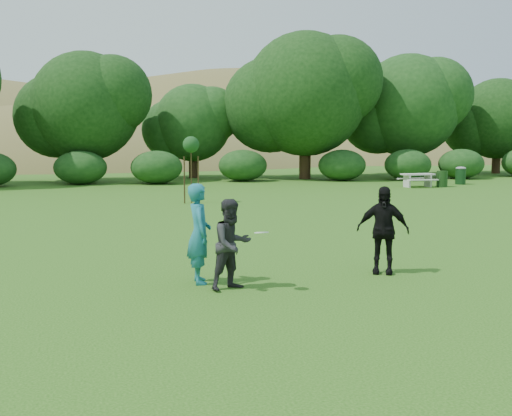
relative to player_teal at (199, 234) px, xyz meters
The scene contains 11 objects.
ground 2.19m from the player_teal, ahead, with size 120.00×120.00×0.00m, color #19470C.
player_teal is the anchor object (origin of this frame).
player_grey 0.86m from the player_teal, 53.45° to the right, with size 0.84×0.65×1.72m, color #262628.
player_black 3.88m from the player_teal, ahead, with size 1.08×0.45×1.85m, color black.
trash_can_near 26.17m from the player_teal, 48.89° to the left, with size 0.60×0.60×0.90m, color #193814.
frisbee 1.43m from the player_teal, 46.08° to the right, with size 0.27×0.27×0.07m.
sapling 15.04m from the player_teal, 81.44° to the left, with size 0.70×0.70×2.85m.
picnic_table 25.42m from the player_teal, 51.60° to the left, with size 1.80×1.48×0.76m.
trash_can_lidded 28.58m from the player_teal, 47.63° to the left, with size 0.60×0.60×1.05m.
hillside 69.69m from the player_teal, 88.83° to the left, with size 150.00×72.00×52.00m.
tree_row 29.42m from the player_teal, 79.76° to the left, with size 53.92×10.38×9.62m.
Camera 1 is at (-4.06, -12.31, 2.91)m, focal length 45.00 mm.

